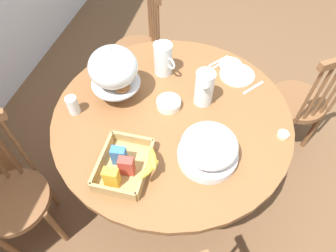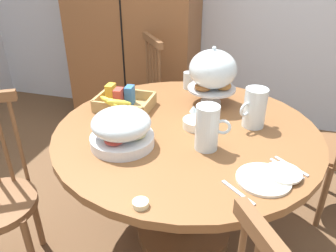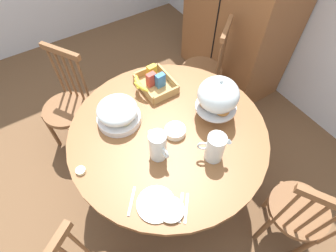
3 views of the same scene
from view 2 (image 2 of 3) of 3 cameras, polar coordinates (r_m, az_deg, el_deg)
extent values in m
plane|color=brown|center=(2.10, -2.21, -19.93)|extent=(10.00, 10.00, 0.00)
cube|color=brown|center=(3.10, -5.74, 16.79)|extent=(1.10, 0.56, 1.90)
cube|color=black|center=(2.82, -8.01, 17.49)|extent=(0.01, 0.01, 1.52)
cylinder|color=brown|center=(1.73, 3.18, -1.02)|extent=(1.35, 1.35, 0.04)
cylinder|color=brown|center=(1.92, 2.91, -9.77)|extent=(0.14, 0.14, 0.63)
cylinder|color=brown|center=(2.16, 2.67, -17.20)|extent=(0.56, 0.56, 0.06)
cylinder|color=brown|center=(2.67, -5.67, 3.54)|extent=(0.40, 0.40, 0.04)
cylinder|color=brown|center=(2.87, -8.94, 0.09)|extent=(0.04, 0.04, 0.45)
cylinder|color=brown|center=(2.63, -7.49, -2.61)|extent=(0.04, 0.04, 0.45)
cylinder|color=brown|center=(2.93, -3.62, 1.06)|extent=(0.04, 0.04, 0.45)
cylinder|color=brown|center=(2.69, -1.74, -1.50)|extent=(0.04, 0.04, 0.45)
cylinder|color=brown|center=(2.75, -3.52, 9.76)|extent=(0.02, 0.02, 0.48)
cylinder|color=brown|center=(2.69, -3.04, 9.31)|extent=(0.02, 0.02, 0.48)
cylinder|color=brown|center=(2.63, -2.54, 8.85)|extent=(0.02, 0.02, 0.48)
cylinder|color=brown|center=(2.56, -2.01, 8.37)|extent=(0.02, 0.02, 0.48)
cylinder|color=brown|center=(2.50, -1.46, 7.86)|extent=(0.02, 0.02, 0.48)
cube|color=brown|center=(2.55, -2.66, 14.36)|extent=(0.25, 0.31, 0.05)
cylinder|color=brown|center=(2.10, -21.56, -13.92)|extent=(0.04, 0.04, 0.45)
cylinder|color=brown|center=(1.87, -26.14, -2.92)|extent=(0.02, 0.02, 0.48)
cylinder|color=brown|center=(1.85, -24.04, -2.68)|extent=(0.02, 0.02, 0.48)
cylinder|color=brown|center=(2.32, 26.76, -3.80)|extent=(0.40, 0.40, 0.04)
cylinder|color=brown|center=(2.60, 26.21, -5.96)|extent=(0.04, 0.04, 0.45)
cylinder|color=brown|center=(2.44, 21.08, -7.13)|extent=(0.04, 0.04, 0.45)
cylinder|color=brown|center=(2.27, 24.93, -10.97)|extent=(0.04, 0.04, 0.45)
cylinder|color=silver|center=(2.01, 7.28, 4.07)|extent=(0.12, 0.12, 0.02)
cylinder|color=silver|center=(1.99, 7.34, 5.03)|extent=(0.03, 0.03, 0.09)
cylinder|color=silver|center=(1.98, 7.43, 6.39)|extent=(0.28, 0.28, 0.01)
torus|color=#B27033|center=(1.96, 9.35, 6.80)|extent=(0.10, 0.10, 0.03)
torus|color=#D19347|center=(2.00, 6.80, 7.47)|extent=(0.10, 0.10, 0.03)
torus|color=#935628|center=(1.93, 5.98, 6.65)|extent=(0.10, 0.10, 0.03)
ellipsoid|color=silver|center=(1.93, 7.65, 9.57)|extent=(0.27, 0.27, 0.22)
sphere|color=silver|center=(1.90, 7.88, 13.00)|extent=(0.02, 0.02, 0.02)
cylinder|color=silver|center=(1.58, -7.77, -2.40)|extent=(0.30, 0.30, 0.05)
ellipsoid|color=beige|center=(1.55, -5.45, -1.41)|extent=(0.09, 0.09, 0.03)
ellipsoid|color=#8CBF59|center=(1.62, -6.66, -0.14)|extent=(0.09, 0.09, 0.03)
ellipsoid|color=#6B2D4C|center=(1.59, -10.09, -0.90)|extent=(0.09, 0.09, 0.03)
ellipsoid|color=#CC3D33|center=(1.52, -9.12, -2.40)|extent=(0.09, 0.09, 0.03)
ellipsoid|color=silver|center=(1.54, -7.98, 0.48)|extent=(0.28, 0.28, 0.13)
cylinder|color=silver|center=(1.76, 14.58, 3.04)|extent=(0.11, 0.11, 0.21)
cylinder|color=orange|center=(1.77, 14.46, 2.14)|extent=(0.10, 0.10, 0.14)
cone|color=silver|center=(1.77, 16.32, 6.09)|extent=(0.05, 0.05, 0.03)
torus|color=silver|center=(1.70, 13.03, 2.74)|extent=(0.06, 0.07, 0.07)
cylinder|color=silver|center=(1.51, 6.65, -0.30)|extent=(0.11, 0.11, 0.21)
cylinder|color=white|center=(1.53, 6.59, -1.36)|extent=(0.09, 0.09, 0.15)
cone|color=silver|center=(1.48, 4.37, 2.96)|extent=(0.04, 0.04, 0.03)
torus|color=silver|center=(1.51, 9.32, -0.18)|extent=(0.08, 0.02, 0.07)
cube|color=tan|center=(1.96, -7.33, 3.33)|extent=(0.30, 0.22, 0.01)
cube|color=tan|center=(1.86, -8.69, 2.74)|extent=(0.30, 0.02, 0.07)
cube|color=tan|center=(2.04, -6.18, 5.34)|extent=(0.30, 0.02, 0.07)
cube|color=tan|center=(2.01, -11.34, 4.55)|extent=(0.02, 0.22, 0.07)
cube|color=tan|center=(1.90, -3.19, 3.61)|extent=(0.02, 0.22, 0.07)
cube|color=gold|center=(1.99, -9.70, 5.50)|extent=(0.05, 0.07, 0.11)
cube|color=#B23D33|center=(1.92, -8.37, 4.74)|extent=(0.05, 0.07, 0.11)
cube|color=#336BAD|center=(1.95, -6.53, 5.21)|extent=(0.05, 0.07, 0.11)
ellipsoid|color=yellow|center=(1.82, -10.07, 4.16)|extent=(0.14, 0.08, 0.05)
ellipsoid|color=yellow|center=(1.81, -9.21, 4.06)|extent=(0.13, 0.03, 0.05)
ellipsoid|color=yellow|center=(1.79, -8.34, 3.96)|extent=(0.14, 0.08, 0.05)
cylinder|color=white|center=(1.41, 15.95, -8.71)|extent=(0.22, 0.22, 0.01)
cylinder|color=white|center=(1.45, 19.02, -7.54)|extent=(0.15, 0.15, 0.01)
cylinder|color=white|center=(1.73, 4.84, 0.47)|extent=(0.14, 0.14, 0.04)
cylinder|color=silver|center=(2.20, 3.47, 7.77)|extent=(0.06, 0.06, 0.11)
cylinder|color=beige|center=(1.24, -4.70, -13.04)|extent=(0.06, 0.06, 0.02)
cube|color=silver|center=(1.50, 19.51, -6.82)|extent=(0.14, 0.12, 0.01)
cube|color=silver|center=(1.52, 20.22, -6.43)|extent=(0.14, 0.12, 0.01)
cube|color=silver|center=(1.32, 11.81, -11.02)|extent=(0.14, 0.12, 0.01)
camera|label=1|loc=(1.91, -39.27, 36.22)|focal=31.03mm
camera|label=3|loc=(1.23, 66.94, 46.13)|focal=28.26mm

